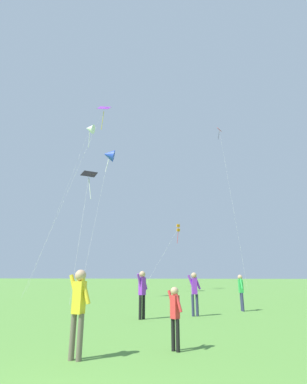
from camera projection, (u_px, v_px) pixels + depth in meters
kite_orange_box at (178, 229)px, 35.40m from camera, size 3.86×4.53×7.90m
kite_blue_delta at (109, 155)px, 31.08m from camera, size 1.64×6.72×15.11m
kite_white_distant at (90, 129)px, 44.25m from camera, size 3.04×8.84×24.54m
kite_red_high at (221, 143)px, 46.37m from camera, size 2.18×5.09×25.67m
kite_purple_streamer at (102, 116)px, 36.64m from camera, size 2.94×9.98×23.46m
kite_black_large at (89, 180)px, 23.15m from camera, size 1.76×4.41×10.18m
person_near_tree at (142, 290)px, 11.32m from camera, size 0.39×0.54×1.81m
person_far_back at (241, 289)px, 13.87m from camera, size 0.23×0.55×1.68m
person_in_blue_jacket at (79, 304)px, 5.92m from camera, size 0.57×0.24×1.75m
person_in_red_shirt at (194, 289)px, 12.16m from camera, size 0.57×0.25×1.77m
person_child_small at (175, 312)px, 6.54m from camera, size 0.39×0.31×1.37m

